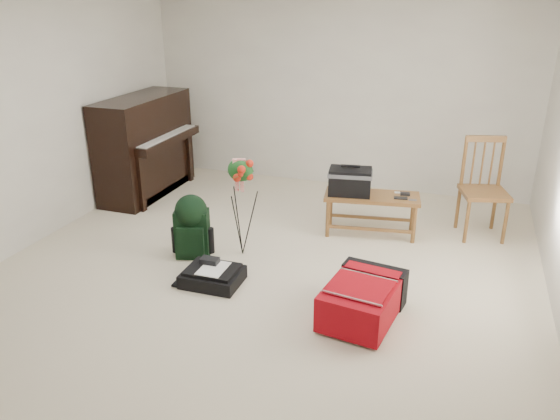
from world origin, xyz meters
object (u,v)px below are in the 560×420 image
at_px(red_suitcase, 364,296).
at_px(flower_stand, 241,208).
at_px(piano, 146,148).
at_px(dining_chair, 484,190).
at_px(green_backpack, 192,223).
at_px(black_duffel, 213,275).
at_px(bench, 357,185).

bearing_deg(red_suitcase, flower_stand, 160.83).
bearing_deg(piano, red_suitcase, -31.55).
distance_m(dining_chair, red_suitcase, 2.20).
relative_size(piano, green_backpack, 2.32).
bearing_deg(dining_chair, red_suitcase, -129.27).
distance_m(piano, red_suitcase, 3.79).
bearing_deg(black_duffel, bench, 56.69).
bearing_deg(piano, flower_stand, -34.40).
xyz_separation_m(black_duffel, flower_stand, (0.02, 0.64, 0.42)).
bearing_deg(dining_chair, bench, -178.97).
bearing_deg(dining_chair, flower_stand, -165.62).
height_order(bench, flower_stand, flower_stand).
bearing_deg(bench, piano, 163.53).
distance_m(dining_chair, flower_stand, 2.58).
height_order(piano, green_backpack, piano).
height_order(piano, black_duffel, piano).
relative_size(bench, flower_stand, 1.02).
bearing_deg(red_suitcase, dining_chair, 74.45).
height_order(bench, dining_chair, dining_chair).
bearing_deg(piano, dining_chair, 0.26).
relative_size(piano, flower_stand, 1.46).
distance_m(red_suitcase, black_duffel, 1.39).
bearing_deg(flower_stand, dining_chair, 10.90).
height_order(dining_chair, green_backpack, dining_chair).
bearing_deg(bench, red_suitcase, -84.93).
bearing_deg(red_suitcase, green_backpack, 172.94).
bearing_deg(black_duffel, green_backpack, 133.48).
bearing_deg(dining_chair, green_backpack, -166.27).
distance_m(black_duffel, flower_stand, 0.77).
distance_m(bench, flower_stand, 1.32).
relative_size(bench, black_duffel, 2.02).
height_order(piano, dining_chair, piano).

